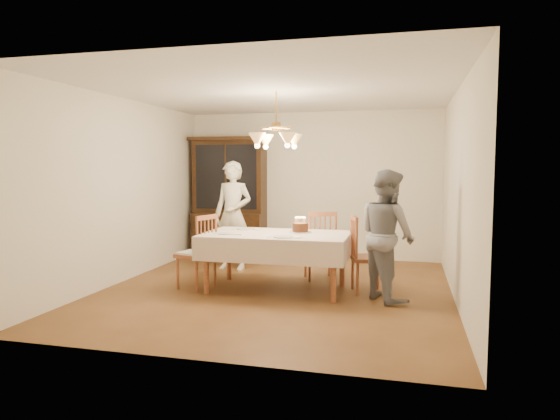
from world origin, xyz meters
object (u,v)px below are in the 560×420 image
(dining_table, at_px, (276,239))
(chair_far_side, at_px, (320,249))
(birthday_cake, at_px, (300,228))
(china_hutch, at_px, (229,199))
(elderly_woman, at_px, (233,215))

(dining_table, bearing_deg, chair_far_side, 59.26)
(dining_table, bearing_deg, birthday_cake, 26.44)
(dining_table, distance_m, chair_far_side, 0.92)
(china_hutch, bearing_deg, elderly_woman, -67.37)
(china_hutch, height_order, birthday_cake, china_hutch)
(dining_table, distance_m, elderly_woman, 1.53)
(chair_far_side, bearing_deg, dining_table, -120.74)
(chair_far_side, xyz_separation_m, elderly_woman, (-1.46, 0.38, 0.42))
(dining_table, xyz_separation_m, chair_far_side, (0.45, 0.76, -0.24))
(chair_far_side, bearing_deg, china_hutch, 142.27)
(dining_table, height_order, chair_far_side, chair_far_side)
(dining_table, height_order, china_hutch, china_hutch)
(china_hutch, distance_m, birthday_cake, 2.76)
(china_hutch, distance_m, chair_far_side, 2.51)
(birthday_cake, bearing_deg, china_hutch, 129.93)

